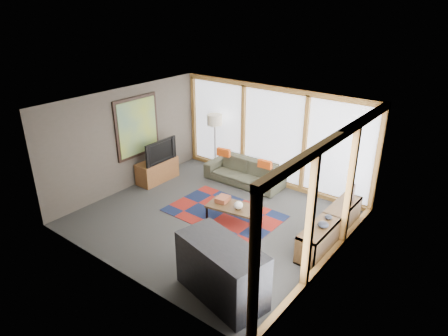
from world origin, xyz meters
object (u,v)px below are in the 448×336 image
Objects in this scene: bar_counter at (222,270)px; tv_console at (157,170)px; bookshelf at (331,228)px; television at (158,151)px; floor_lamp at (215,143)px; coffee_table at (234,214)px; sofa at (244,172)px.

tv_console is at bearing 161.62° from bar_counter.
bookshelf is 4.89m from tv_console.
bookshelf is 4.83m from television.
floor_lamp reaches higher than bookshelf.
television is at bearing 170.66° from coffee_table.
bookshelf is (4.04, -1.28, -0.55)m from floor_lamp.
tv_console is (-4.89, -0.15, 0.00)m from bookshelf.
tv_console is 0.60m from television.
bar_counter is at bearing -122.28° from television.
bookshelf is at bearing 86.97° from bar_counter.
bar_counter is (4.05, -2.48, -0.38)m from television.
television is 0.66× the size of bar_counter.
coffee_table is at bearing -100.10° from television.
sofa is at bearing 158.66° from bookshelf.
floor_lamp is 0.72× the size of bookshelf.
tv_console is at bearing -120.52° from floor_lamp.
television is (-4.79, -0.16, 0.60)m from bookshelf.
television is (-2.81, 0.46, 0.69)m from coffee_table.
sofa is at bearing -6.60° from floor_lamp.
sofa is at bearing 118.56° from coffee_table.
bookshelf is at bearing 17.46° from coffee_table.
coffee_table is at bearing -42.72° from floor_lamp.
television is at bearing -117.40° from floor_lamp.
sofa is 1.34× the size of bar_counter.
bar_counter reaches higher than sofa.
sofa is at bearing 33.97° from tv_console.
floor_lamp is at bearing 162.45° from bookshelf.
floor_lamp is at bearing 59.48° from tv_console.
coffee_table is at bearing -162.54° from bookshelf.
tv_console reaches higher than coffee_table.
sofa reaches higher than bookshelf.
tv_console is 0.73× the size of bar_counter.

